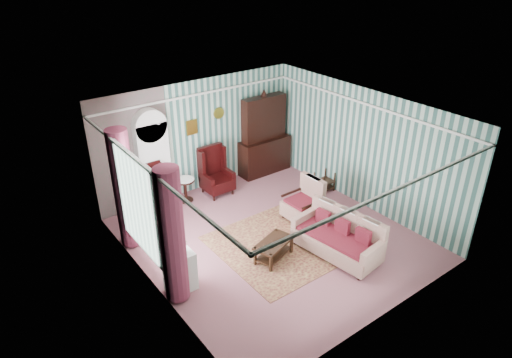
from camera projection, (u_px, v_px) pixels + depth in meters
floor at (272, 238)px, 10.08m from camera, size 6.00×6.00×0.00m
room_shell at (243, 161)px, 8.96m from camera, size 5.53×6.02×2.91m
bookcase at (154, 164)px, 10.87m from camera, size 0.80×0.28×2.24m
dresser_hutch at (265, 133)px, 12.48m from camera, size 1.50×0.56×2.36m
wingback_left at (154, 192)px, 10.69m from camera, size 0.76×0.80×1.25m
wingback_right at (217, 172)px, 11.62m from camera, size 0.76×0.80×1.25m
seated_woman at (154, 193)px, 10.71m from camera, size 0.44×0.40×1.18m
round_side_table at (185, 190)px, 11.42m from camera, size 0.50×0.50×0.60m
nest_table at (324, 181)px, 11.91m from camera, size 0.45×0.38×0.54m
plant_stand at (180, 273)px, 8.41m from camera, size 0.55×0.35×0.80m
rug at (291, 240)px, 10.03m from camera, size 3.20×2.60×0.01m
sofa at (337, 233)px, 9.34m from camera, size 1.27×1.99×1.03m
floral_armchair at (303, 200)px, 10.56m from camera, size 0.77×0.85×1.02m
coffee_table at (274, 250)px, 9.34m from camera, size 0.98×0.72×0.42m
potted_plant_a at (177, 251)px, 8.02m from camera, size 0.40×0.37×0.39m
potted_plant_b at (177, 241)px, 8.22m from camera, size 0.29×0.25×0.47m
potted_plant_c at (176, 245)px, 8.17m from camera, size 0.24×0.24×0.38m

